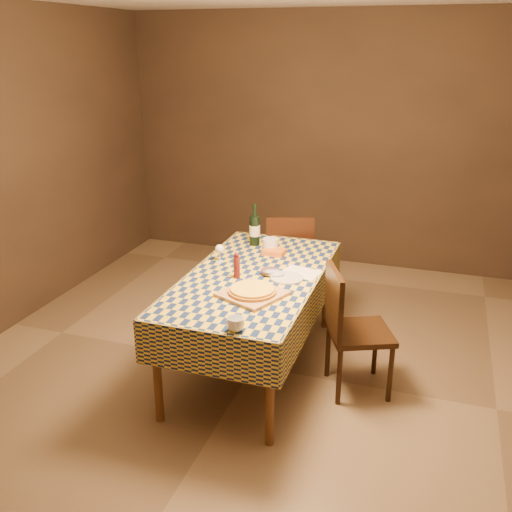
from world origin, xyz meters
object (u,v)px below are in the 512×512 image
wine_bottle (255,230)px  chair_far (289,257)px  white_plate (287,278)px  dining_table (254,285)px  pizza (252,290)px  cutting_board (252,294)px  chair_right (349,324)px  bowl (270,272)px

wine_bottle → chair_far: wine_bottle is taller
wine_bottle → white_plate: size_ratio=1.49×
dining_table → wine_bottle: 0.70m
dining_table → wine_bottle: bearing=107.9°
wine_bottle → white_plate: bearing=-54.3°
dining_table → pizza: size_ratio=4.54×
cutting_board → pizza: bearing=-76.0°
chair_far → chair_right: same height
cutting_board → chair_right: bearing=24.0°
cutting_board → wine_bottle: size_ratio=1.05×
white_plate → chair_far: chair_far is taller
white_plate → wine_bottle: bearing=125.7°
dining_table → bowl: bearing=19.5°
pizza → wine_bottle: 1.04m
cutting_board → chair_far: 1.46m
bowl → white_plate: bearing=-13.1°
wine_bottle → white_plate: wine_bottle is taller
cutting_board → pizza: (0.00, -0.00, 0.03)m
cutting_board → white_plate: (0.14, 0.35, -0.00)m
cutting_board → wine_bottle: (-0.31, 0.98, 0.12)m
cutting_board → pizza: pizza is taller
chair_right → pizza: bearing=-156.0°
chair_far → bowl: bearing=-82.9°
white_plate → bowl: bearing=166.9°
dining_table → chair_far: 1.09m
pizza → chair_far: (-0.13, 1.43, -0.29)m
bowl → chair_far: bearing=97.1°
dining_table → cutting_board: cutting_board is taller
cutting_board → chair_far: (-0.13, 1.43, -0.26)m
cutting_board → bowl: size_ratio=2.88×
dining_table → chair_far: chair_far is taller
chair_far → chair_right: size_ratio=1.00×
cutting_board → chair_right: (0.62, 0.27, -0.26)m
cutting_board → dining_table: bearing=107.0°
bowl → chair_right: bearing=-10.2°
pizza → white_plate: size_ratio=1.71×
white_plate → dining_table: bearing=-178.7°
cutting_board → chair_far: chair_far is taller
bowl → wine_bottle: 0.69m
pizza → white_plate: (0.14, 0.35, -0.03)m
dining_table → pizza: 0.38m
dining_table → chair_far: (-0.02, 1.08, -0.17)m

